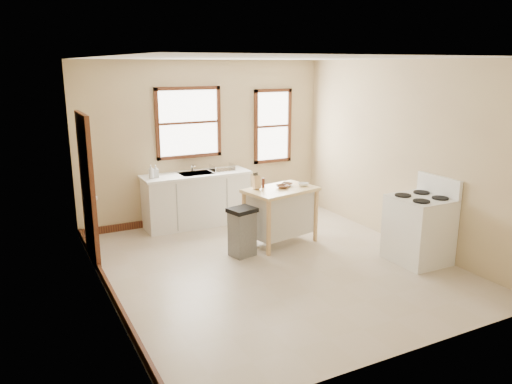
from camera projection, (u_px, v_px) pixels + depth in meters
floor at (273, 265)px, 6.97m from camera, size 5.00×5.00×0.00m
ceiling at (275, 58)px, 6.27m from camera, size 5.00×5.00×0.00m
wall_back at (205, 142)px, 8.78m from camera, size 4.50×0.04×2.80m
wall_left at (101, 185)px, 5.63m from camera, size 0.04×5.00×2.80m
wall_right at (403, 153)px, 7.62m from camera, size 0.04×5.00×2.80m
window_main at (189, 123)px, 8.54m from camera, size 1.17×0.06×1.22m
window_side at (273, 126)px, 9.31m from camera, size 0.77×0.06×1.37m
door_left at (88, 190)px, 6.85m from camera, size 0.06×0.90×2.10m
baseboard_back at (208, 215)px, 9.09m from camera, size 4.50×0.04×0.12m
baseboard_left at (112, 293)px, 5.98m from camera, size 0.04×5.00×0.12m
sink_counter at (197, 199)px, 8.62m from camera, size 1.86×0.62×0.92m
faucet at (192, 165)px, 8.63m from camera, size 0.03×0.03×0.22m
soap_bottle_a at (151, 172)px, 8.07m from camera, size 0.11×0.11×0.23m
soap_bottle_b at (156, 171)px, 8.17m from camera, size 0.11×0.11×0.21m
dish_rack at (222, 168)px, 8.69m from camera, size 0.47×0.40×0.10m
kitchen_island at (280, 216)px, 7.74m from camera, size 1.19×0.89×0.88m
knife_block at (257, 183)px, 7.56m from camera, size 0.11×0.11×0.20m
pepper_grinder at (263, 183)px, 7.66m from camera, size 0.05×0.05×0.15m
bowl_a at (282, 187)px, 7.65m from camera, size 0.22×0.22×0.05m
bowl_b at (287, 184)px, 7.80m from camera, size 0.25×0.25×0.04m
bowl_c at (303, 185)px, 7.77m from camera, size 0.17×0.17×0.05m
trash_bin at (242, 232)px, 7.24m from camera, size 0.44×0.40×0.72m
gas_stove at (419, 220)px, 6.98m from camera, size 0.75×0.77×1.21m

